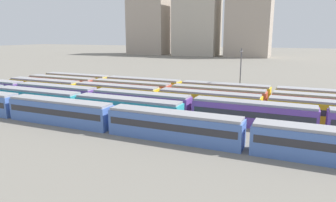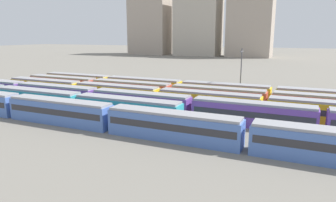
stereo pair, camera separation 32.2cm
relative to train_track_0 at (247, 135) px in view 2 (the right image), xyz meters
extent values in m
plane|color=slate|center=(-48.84, 13.00, -1.90)|extent=(600.00, 600.00, 0.00)
cube|color=#4C70BC|center=(-28.35, 0.00, -0.20)|extent=(18.00, 3.00, 3.40)
cube|color=#2D2D33|center=(-28.35, 0.00, 0.20)|extent=(17.20, 3.06, 0.90)
cube|color=#939399|center=(-28.35, 0.00, 1.67)|extent=(17.60, 2.70, 0.35)
cube|color=#4C70BC|center=(-9.45, 0.00, -0.20)|extent=(18.00, 3.00, 3.40)
cube|color=#2D2D33|center=(-9.45, 0.00, 0.20)|extent=(17.20, 3.06, 0.90)
cube|color=#939399|center=(-9.45, 0.00, 1.67)|extent=(17.60, 2.70, 0.35)
cube|color=teal|center=(-38.40, 5.20, -0.20)|extent=(18.00, 3.00, 3.40)
cube|color=#2D2D33|center=(-38.40, 5.20, 0.20)|extent=(17.20, 3.06, 0.90)
cube|color=#939399|center=(-38.40, 5.20, 1.67)|extent=(17.60, 2.70, 0.35)
cube|color=teal|center=(-19.50, 5.20, -0.20)|extent=(18.00, 3.00, 3.40)
cube|color=#2D2D33|center=(-19.50, 5.20, 0.20)|extent=(17.20, 3.06, 0.90)
cube|color=#939399|center=(-19.50, 5.20, 1.67)|extent=(17.60, 2.70, 0.35)
cube|color=#6B429E|center=(-38.89, 10.40, -0.20)|extent=(18.00, 3.00, 3.40)
cube|color=#2D2D33|center=(-38.89, 10.40, 0.20)|extent=(17.20, 3.06, 0.90)
cube|color=#939399|center=(-38.89, 10.40, 1.67)|extent=(17.60, 2.70, 0.35)
cube|color=#6B429E|center=(-19.99, 10.40, -0.20)|extent=(18.00, 3.00, 3.40)
cube|color=#2D2D33|center=(-19.99, 10.40, 0.20)|extent=(17.20, 3.06, 0.90)
cube|color=#939399|center=(-19.99, 10.40, 1.67)|extent=(17.60, 2.70, 0.35)
cube|color=#6B429E|center=(-1.09, 10.40, -0.20)|extent=(18.00, 3.00, 3.40)
cube|color=#2D2D33|center=(-1.09, 10.40, 0.20)|extent=(17.20, 3.06, 0.90)
cube|color=#939399|center=(-1.09, 10.40, 1.67)|extent=(17.60, 2.70, 0.35)
cube|color=yellow|center=(-47.16, 15.60, -0.20)|extent=(18.00, 3.00, 3.40)
cube|color=#2D2D33|center=(-47.16, 15.60, 0.20)|extent=(17.20, 3.06, 0.90)
cube|color=#939399|center=(-47.16, 15.60, 1.67)|extent=(17.60, 2.70, 0.35)
cube|color=yellow|center=(-28.26, 15.60, -0.20)|extent=(18.00, 3.00, 3.40)
cube|color=#2D2D33|center=(-28.26, 15.60, 0.20)|extent=(17.20, 3.06, 0.90)
cube|color=#939399|center=(-28.26, 15.60, 1.67)|extent=(17.60, 2.70, 0.35)
cube|color=yellow|center=(-9.36, 15.60, -0.20)|extent=(18.00, 3.00, 3.40)
cube|color=#2D2D33|center=(-9.36, 15.60, 0.20)|extent=(17.20, 3.06, 0.90)
cube|color=#939399|center=(-9.36, 15.60, 1.67)|extent=(17.60, 2.70, 0.35)
cube|color=yellow|center=(9.54, 15.60, -0.20)|extent=(18.00, 3.00, 3.40)
cube|color=#2D2D33|center=(9.54, 15.60, 0.20)|extent=(17.20, 3.06, 0.90)
cube|color=#939399|center=(9.54, 15.60, 1.67)|extent=(17.60, 2.70, 0.35)
cube|color=#BC4C38|center=(-46.97, 20.80, -0.20)|extent=(18.00, 3.00, 3.40)
cube|color=#2D2D33|center=(-46.97, 20.80, 0.20)|extent=(17.20, 3.06, 0.90)
cube|color=#939399|center=(-46.97, 20.80, 1.67)|extent=(17.60, 2.70, 0.35)
cube|color=#BC4C38|center=(-28.07, 20.80, -0.20)|extent=(18.00, 3.00, 3.40)
cube|color=#2D2D33|center=(-28.07, 20.80, 0.20)|extent=(17.20, 3.06, 0.90)
cube|color=#939399|center=(-28.07, 20.80, 1.67)|extent=(17.60, 2.70, 0.35)
cube|color=#BC4C38|center=(-9.17, 20.80, -0.20)|extent=(18.00, 3.00, 3.40)
cube|color=#2D2D33|center=(-9.17, 20.80, 0.20)|extent=(17.20, 3.06, 0.90)
cube|color=#939399|center=(-9.17, 20.80, 1.67)|extent=(17.60, 2.70, 0.35)
cube|color=#BC4C38|center=(9.73, 20.80, -0.20)|extent=(18.00, 3.00, 3.40)
cube|color=#2D2D33|center=(9.73, 20.80, 0.20)|extent=(17.20, 3.06, 0.90)
cube|color=#939399|center=(9.73, 20.80, 1.67)|extent=(17.60, 2.70, 0.35)
cube|color=yellow|center=(-46.84, 26.00, -0.20)|extent=(18.00, 3.00, 3.40)
cube|color=#2D2D33|center=(-46.84, 26.00, 0.20)|extent=(17.20, 3.06, 0.90)
cube|color=#939399|center=(-46.84, 26.00, 1.67)|extent=(17.60, 2.70, 0.35)
cube|color=yellow|center=(-27.94, 26.00, -0.20)|extent=(18.00, 3.00, 3.40)
cube|color=#2D2D33|center=(-27.94, 26.00, 0.20)|extent=(17.20, 3.06, 0.90)
cube|color=#939399|center=(-27.94, 26.00, 1.67)|extent=(17.60, 2.70, 0.35)
cube|color=yellow|center=(-9.04, 26.00, -0.20)|extent=(18.00, 3.00, 3.40)
cube|color=#2D2D33|center=(-9.04, 26.00, 0.20)|extent=(17.20, 3.06, 0.90)
cube|color=#939399|center=(-9.04, 26.00, 1.67)|extent=(17.60, 2.70, 0.35)
cube|color=yellow|center=(9.86, 26.00, -0.20)|extent=(18.00, 3.00, 3.40)
cube|color=#2D2D33|center=(9.86, 26.00, 0.20)|extent=(17.20, 3.06, 0.90)
cube|color=#939399|center=(9.86, 26.00, 1.67)|extent=(17.60, 2.70, 0.35)
cylinder|color=#4C4C51|center=(-6.58, 29.27, 3.43)|extent=(0.24, 0.24, 10.67)
cube|color=#47474C|center=(-6.58, 29.27, 8.16)|extent=(0.16, 3.20, 0.16)
cube|color=#A89989|center=(-95.39, 161.36, 18.26)|extent=(26.89, 19.22, 40.32)
cube|color=#B2A899|center=(-60.54, 161.36, 18.48)|extent=(28.37, 20.09, 40.77)
cube|color=#A89989|center=(-27.18, 161.36, 21.23)|extent=(26.28, 19.58, 46.28)
camera|label=1|loc=(5.27, -35.23, 11.50)|focal=32.92mm
camera|label=2|loc=(5.56, -35.10, 11.50)|focal=32.92mm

